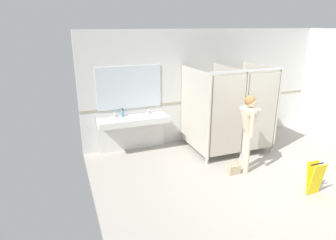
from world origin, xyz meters
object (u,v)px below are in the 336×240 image
object	(u,v)px
handbag	(234,169)
soap_dispenser	(122,113)
person_standing	(248,125)
wet_floor_sign	(315,178)

from	to	relation	value
handbag	soap_dispenser	world-z (taller)	soap_dispenser
person_standing	soap_dispenser	world-z (taller)	person_standing
handbag	wet_floor_sign	xyz separation A→B (m)	(0.93, -1.14, 0.20)
wet_floor_sign	soap_dispenser	bearing A→B (deg)	132.44
person_standing	wet_floor_sign	distance (m)	1.53
person_standing	soap_dispenser	xyz separation A→B (m)	(-2.16, 1.88, -0.06)
person_standing	handbag	distance (m)	0.96
handbag	wet_floor_sign	world-z (taller)	wet_floor_sign
wet_floor_sign	handbag	bearing A→B (deg)	129.40
person_standing	handbag	bearing A→B (deg)	-169.93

